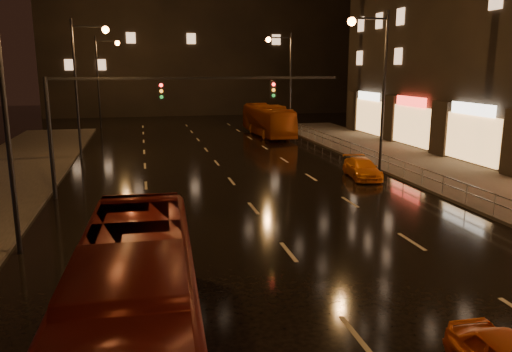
# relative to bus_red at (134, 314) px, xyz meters

# --- Properties ---
(ground) EXTENTS (140.00, 140.00, 0.00)m
(ground) POSITION_rel_bus_red_xyz_m (5.39, 16.62, -1.53)
(ground) COLOR black
(ground) RESTS_ON ground
(sidewalk_right) EXTENTS (7.00, 70.00, 0.15)m
(sidewalk_right) POSITION_rel_bus_red_xyz_m (18.89, 11.62, -1.46)
(sidewalk_right) COLOR #38332D
(sidewalk_right) RESTS_ON ground
(traffic_signal) EXTENTS (15.31, 0.32, 6.20)m
(traffic_signal) POSITION_rel_bus_red_xyz_m (0.33, 16.62, 3.20)
(traffic_signal) COLOR black
(traffic_signal) RESTS_ON ground
(railing_right) EXTENTS (0.05, 56.00, 1.00)m
(railing_right) POSITION_rel_bus_red_xyz_m (15.59, 14.62, -0.64)
(railing_right) COLOR #99999E
(railing_right) RESTS_ON sidewalk_right
(bus_red) EXTENTS (3.05, 11.12, 3.07)m
(bus_red) POSITION_rel_bus_red_xyz_m (0.00, 0.00, 0.00)
(bus_red) COLOR maroon
(bus_red) RESTS_ON ground
(bus_curb) EXTENTS (2.89, 10.97, 3.04)m
(bus_curb) POSITION_rel_bus_red_xyz_m (12.53, 38.02, -0.02)
(bus_curb) COLOR #A84A10
(bus_curb) RESTS_ON ground
(taxi_far) EXTENTS (2.17, 4.25, 1.18)m
(taxi_far) POSITION_rel_bus_red_xyz_m (13.39, 17.79, -0.94)
(taxi_far) COLOR orange
(taxi_far) RESTS_ON ground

